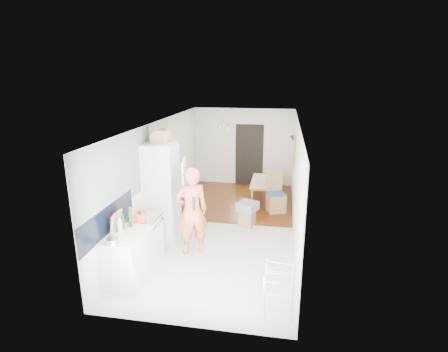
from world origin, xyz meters
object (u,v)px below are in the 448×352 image
(person, at_px, (191,203))
(dining_chair, at_px, (276,193))
(dining_table, at_px, (267,191))
(stool, at_px, (247,217))
(drying_rack, at_px, (278,292))

(person, distance_m, dining_chair, 3.05)
(dining_table, distance_m, dining_chair, 1.06)
(dining_table, bearing_deg, person, 158.76)
(dining_chair, bearing_deg, stool, -141.73)
(stool, bearing_deg, drying_rack, -75.76)
(dining_table, distance_m, drying_rack, 5.22)
(person, relative_size, dining_table, 1.63)
(person, distance_m, stool, 1.98)
(stool, bearing_deg, dining_table, 79.51)
(person, height_order, dining_table, person)
(dining_chair, xyz_separation_m, stool, (-0.65, -1.02, -0.31))
(person, distance_m, drying_rack, 2.54)
(dining_table, height_order, stool, dining_table)
(person, height_order, dining_chair, person)
(stool, height_order, drying_rack, drying_rack)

